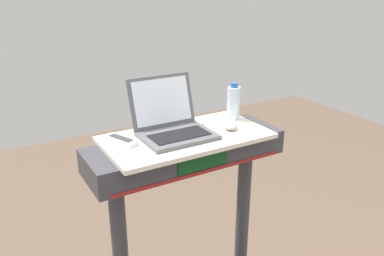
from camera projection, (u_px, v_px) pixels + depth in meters
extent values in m
cylinder|color=#38383D|center=(242.00, 227.00, 2.10)|extent=(0.07, 0.07, 0.93)
cube|color=#38383D|center=(186.00, 151.00, 1.76)|extent=(0.90, 0.28, 0.11)
cube|color=#0C3F19|center=(203.00, 163.00, 1.64)|extent=(0.24, 0.01, 0.06)
cube|color=maroon|center=(203.00, 172.00, 1.66)|extent=(0.81, 0.00, 0.02)
cube|color=beige|center=(186.00, 137.00, 1.74)|extent=(0.73, 0.38, 0.02)
cube|color=#515459|center=(178.00, 136.00, 1.70)|extent=(0.31, 0.23, 0.02)
cube|color=black|center=(179.00, 135.00, 1.68)|extent=(0.25, 0.13, 0.00)
cube|color=#515459|center=(162.00, 101.00, 1.78)|extent=(0.31, 0.07, 0.22)
cube|color=white|center=(162.00, 101.00, 1.77)|extent=(0.27, 0.06, 0.19)
ellipsoid|color=#B2B2B7|center=(230.00, 125.00, 1.80)|extent=(0.10, 0.12, 0.03)
cylinder|color=silver|center=(234.00, 103.00, 1.91)|extent=(0.06, 0.06, 0.16)
cylinder|color=#2659A5|center=(234.00, 85.00, 1.88)|extent=(0.03, 0.03, 0.02)
cube|color=silver|center=(121.00, 140.00, 1.65)|extent=(0.10, 0.17, 0.02)
cube|color=#333338|center=(121.00, 138.00, 1.65)|extent=(0.07, 0.12, 0.00)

